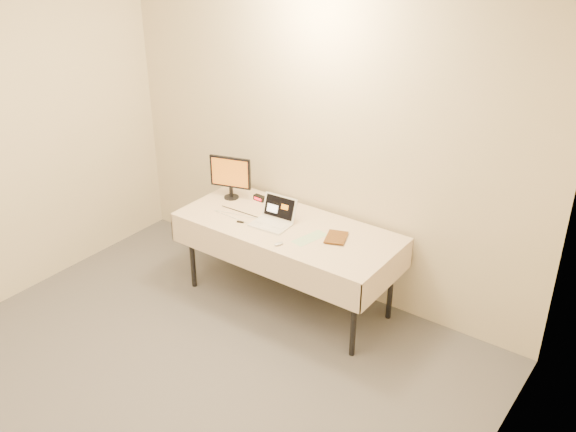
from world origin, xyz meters
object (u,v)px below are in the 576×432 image
Objects in this scene: laptop at (274,218)px; monitor at (230,174)px; table at (288,232)px; book at (326,225)px.

monitor is at bearing 160.86° from laptop.
table is at bearing -27.42° from monitor.
laptop is (-0.11, -0.03, 0.11)m from table.
book reaches higher than laptop.
laptop is 0.84× the size of monitor.
book is (1.08, -0.12, -0.12)m from monitor.
laptop is 0.48m from book.
table is at bearing 10.92° from laptop.
book reaches higher than table.
monitor reaches higher than laptop.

